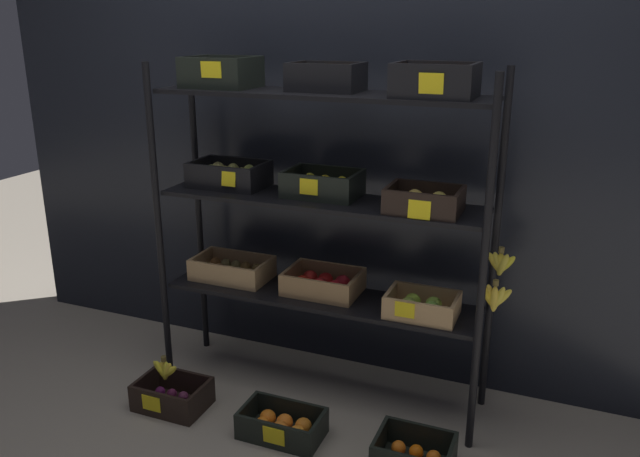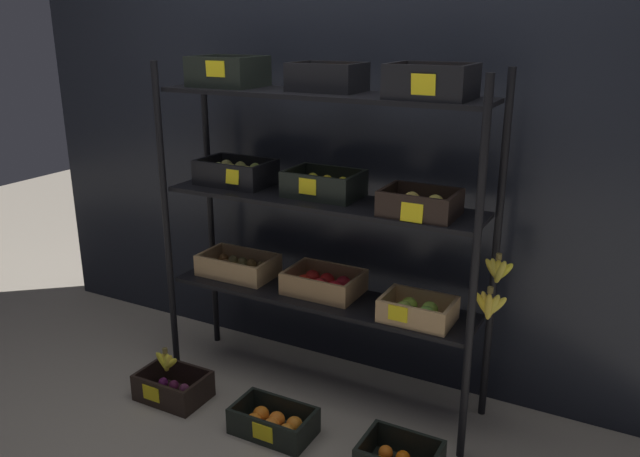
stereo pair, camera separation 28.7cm
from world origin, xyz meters
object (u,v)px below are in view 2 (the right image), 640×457
object	(u,v)px
display_rack	(320,198)
crate_ground_plum	(173,389)
banana_bunch_loose	(166,362)
crate_ground_orange	(274,423)

from	to	relation	value
display_rack	crate_ground_plum	distance (m)	1.15
display_rack	banana_bunch_loose	distance (m)	1.07
crate_ground_plum	crate_ground_orange	bearing A→B (deg)	-0.77
display_rack	crate_ground_plum	xyz separation A→B (m)	(-0.57, -0.41, -0.92)
crate_ground_plum	crate_ground_orange	distance (m)	0.57
crate_ground_plum	banana_bunch_loose	size ratio (longest dim) A/B	2.21
crate_ground_plum	banana_bunch_loose	xyz separation A→B (m)	(-0.03, -0.00, 0.14)
display_rack	crate_ground_plum	size ratio (longest dim) A/B	5.05
display_rack	banana_bunch_loose	bearing A→B (deg)	-145.76
display_rack	crate_ground_plum	bearing A→B (deg)	-144.34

